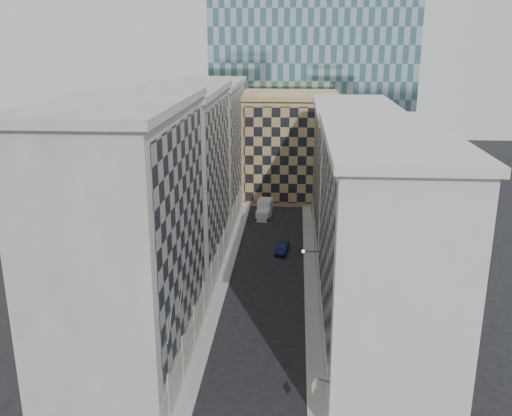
% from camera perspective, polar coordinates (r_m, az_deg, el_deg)
% --- Properties ---
extents(sidewalk_west, '(1.50, 100.00, 0.15)m').
position_cam_1_polar(sidewalk_west, '(70.12, -3.22, -7.03)').
color(sidewalk_west, '#999993').
rests_on(sidewalk_west, ground).
extents(sidewalk_east, '(1.50, 100.00, 0.15)m').
position_cam_1_polar(sidewalk_east, '(69.64, 5.46, -7.26)').
color(sidewalk_east, '#999993').
rests_on(sidewalk_east, ground).
extents(bldg_left_a, '(10.80, 22.80, 23.70)m').
position_cam_1_polar(bldg_left_a, '(49.60, -12.69, -3.18)').
color(bldg_left_a, gray).
rests_on(bldg_left_a, ground).
extents(bldg_left_b, '(10.80, 22.80, 22.70)m').
position_cam_1_polar(bldg_left_b, '(70.14, -7.63, 2.59)').
color(bldg_left_b, gray).
rests_on(bldg_left_b, ground).
extents(bldg_left_c, '(10.80, 22.80, 21.70)m').
position_cam_1_polar(bldg_left_c, '(91.37, -4.88, 5.71)').
color(bldg_left_c, gray).
rests_on(bldg_left_c, ground).
extents(bldg_right_a, '(10.80, 26.80, 20.70)m').
position_cam_1_polar(bldg_right_a, '(52.39, 12.27, -3.81)').
color(bldg_right_a, '#BAB5AA').
rests_on(bldg_right_a, ground).
extents(bldg_right_b, '(10.80, 28.80, 19.70)m').
position_cam_1_polar(bldg_right_b, '(78.18, 9.62, 2.87)').
color(bldg_right_b, '#BAB5AA').
rests_on(bldg_right_b, ground).
extents(tan_block, '(16.80, 14.80, 18.80)m').
position_cam_1_polar(tan_block, '(103.21, 3.37, 6.25)').
color(tan_block, tan).
rests_on(tan_block, ground).
extents(church_tower, '(7.20, 7.20, 51.50)m').
position_cam_1_polar(church_tower, '(115.57, 2.60, 16.15)').
color(church_tower, '#2C2722').
rests_on(church_tower, ground).
extents(flagpoles_left, '(0.10, 6.33, 2.33)m').
position_cam_1_polar(flagpoles_left, '(45.46, -8.05, -10.10)').
color(flagpoles_left, gray).
rests_on(flagpoles_left, ground).
extents(bracket_lamp, '(1.98, 0.36, 0.36)m').
position_cam_1_polar(bracket_lamp, '(61.72, 4.91, -4.34)').
color(bracket_lamp, black).
rests_on(bracket_lamp, ground).
extents(box_truck, '(2.57, 5.32, 2.82)m').
position_cam_1_polar(box_truck, '(92.61, 0.84, -0.21)').
color(box_truck, silver).
rests_on(box_truck, ground).
extents(dark_car, '(1.97, 4.28, 1.36)m').
position_cam_1_polar(dark_car, '(77.96, 2.63, -4.01)').
color(dark_car, '#10143C').
rests_on(dark_car, ground).
extents(shop_sign, '(1.32, 0.76, 0.88)m').
position_cam_1_polar(shop_sign, '(44.13, 5.91, -17.21)').
color(shop_sign, black).
rests_on(shop_sign, ground).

